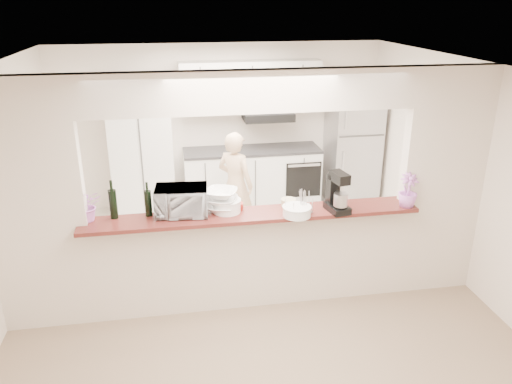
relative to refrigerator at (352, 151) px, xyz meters
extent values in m
plane|color=gray|center=(-2.05, -2.65, -0.85)|extent=(6.00, 6.00, 0.00)
cube|color=beige|center=(-2.05, -1.10, -0.84)|extent=(5.00, 2.90, 0.01)
cube|color=beige|center=(-4.10, -2.65, 0.40)|extent=(0.90, 0.15, 2.50)
cube|color=beige|center=(0.00, -2.65, 0.40)|extent=(0.90, 0.15, 2.50)
cube|color=beige|center=(-2.05, -2.65, 1.45)|extent=(3.20, 0.15, 0.40)
cube|color=beige|center=(-2.05, -2.65, -0.32)|extent=(3.20, 0.15, 1.05)
cube|color=maroon|center=(-2.05, -2.70, 0.22)|extent=(3.40, 0.38, 0.04)
cube|color=silver|center=(-3.25, 0.05, 0.20)|extent=(0.90, 0.60, 2.10)
cube|color=silver|center=(-1.60, 0.05, -0.40)|extent=(2.10, 0.60, 0.90)
cube|color=#303032|center=(-1.60, 0.05, 0.07)|extent=(2.10, 0.62, 0.04)
cube|color=silver|center=(-1.60, 0.18, 1.02)|extent=(2.10, 0.35, 0.75)
cube|color=black|center=(-1.35, 0.07, 0.59)|extent=(0.75, 0.45, 0.12)
cube|color=black|center=(-0.85, -0.25, -0.35)|extent=(0.55, 0.02, 0.55)
cube|color=#ABACB0|center=(0.00, 0.00, 0.00)|extent=(0.75, 0.70, 1.70)
imported|color=#D16FBD|center=(-3.65, -2.60, 0.40)|extent=(0.31, 0.28, 0.32)
cylinder|color=black|center=(-3.41, -2.58, 0.39)|extent=(0.08, 0.08, 0.29)
cylinder|color=black|center=(-3.41, -2.58, 0.58)|extent=(0.03, 0.03, 0.10)
cylinder|color=black|center=(-3.07, -2.58, 0.37)|extent=(0.07, 0.07, 0.26)
cylinder|color=black|center=(-3.07, -2.58, 0.55)|extent=(0.02, 0.02, 0.09)
imported|color=#BABBBF|center=(-2.75, -2.60, 0.38)|extent=(0.54, 0.39, 0.28)
imported|color=white|center=(-2.35, -2.60, 0.35)|extent=(0.40, 0.40, 0.23)
cylinder|color=white|center=(-2.30, -2.62, 0.30)|extent=(0.28, 0.28, 0.12)
cylinder|color=white|center=(-2.30, -2.62, 0.37)|extent=(0.29, 0.29, 0.01)
cylinder|color=white|center=(-1.63, -2.84, 0.29)|extent=(0.28, 0.28, 0.09)
cylinder|color=white|center=(-1.63, -2.84, 0.34)|extent=(0.29, 0.29, 0.01)
cylinder|color=maroon|center=(-2.20, -2.57, 0.27)|extent=(0.14, 0.14, 0.07)
cylinder|color=#C0B187|center=(-1.65, -2.57, 0.28)|extent=(0.16, 0.16, 0.07)
cube|color=silver|center=(-1.60, -2.80, 0.25)|extent=(0.30, 0.25, 0.02)
cube|color=white|center=(-1.60, -2.80, 0.29)|extent=(0.14, 0.14, 0.07)
cube|color=black|center=(-1.20, -2.80, 0.27)|extent=(0.23, 0.31, 0.07)
cube|color=black|center=(-1.22, -2.70, 0.46)|extent=(0.14, 0.12, 0.30)
cube|color=black|center=(-1.20, -2.81, 0.61)|extent=(0.16, 0.26, 0.10)
cylinder|color=#B7B7BC|center=(-1.19, -2.86, 0.39)|extent=(0.14, 0.14, 0.13)
imported|color=#C86ECD|center=(-0.45, -2.80, 0.42)|extent=(0.22, 0.22, 0.36)
imported|color=#D7B28B|center=(-1.99, -0.92, -0.12)|extent=(0.63, 0.62, 1.47)
camera|label=1|loc=(-2.80, -7.23, 2.26)|focal=35.00mm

